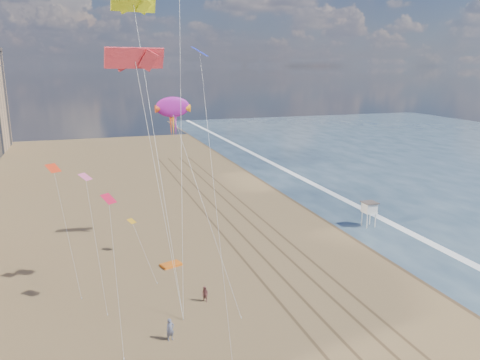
% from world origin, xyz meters
% --- Properties ---
extents(wet_sand, '(260.00, 260.00, 0.00)m').
position_xyz_m(wet_sand, '(19.00, 40.00, 0.00)').
color(wet_sand, '#42301E').
rests_on(wet_sand, ground).
extents(foam, '(260.00, 260.00, 0.00)m').
position_xyz_m(foam, '(23.20, 40.00, 0.00)').
color(foam, white).
rests_on(foam, ground).
extents(tracks, '(7.68, 120.00, 0.01)m').
position_xyz_m(tracks, '(2.55, 30.00, 0.01)').
color(tracks, brown).
rests_on(tracks, ground).
extents(lifeguard_stand, '(1.97, 1.97, 3.57)m').
position_xyz_m(lifeguard_stand, '(19.30, 31.03, 2.75)').
color(lifeguard_stand, silver).
rests_on(lifeguard_stand, ground).
extents(grounded_kite, '(2.57, 2.07, 0.25)m').
position_xyz_m(grounded_kite, '(-9.55, 26.49, 0.13)').
color(grounded_kite, orange).
rests_on(grounded_kite, ground).
extents(show_kite, '(4.31, 10.88, 26.43)m').
position_xyz_m(show_kite, '(-7.41, 33.90, 17.16)').
color(show_kite, '#A3199B').
rests_on(show_kite, ground).
extents(kite_flyer_a, '(0.80, 0.63, 1.93)m').
position_xyz_m(kite_flyer_a, '(-12.25, 11.77, 0.96)').
color(kite_flyer_a, slate).
rests_on(kite_flyer_a, ground).
extents(kite_flyer_b, '(0.93, 0.97, 1.57)m').
position_xyz_m(kite_flyer_b, '(-7.95, 17.15, 0.79)').
color(kite_flyer_b, brown).
rests_on(kite_flyer_b, ground).
extents(small_kites, '(15.36, 15.49, 19.83)m').
position_xyz_m(small_kites, '(-15.07, 23.57, 13.82)').
color(small_kites, orange).
rests_on(small_kites, ground).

